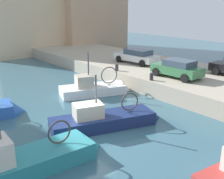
% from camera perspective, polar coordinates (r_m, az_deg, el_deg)
% --- Properties ---
extents(water_surface, '(80.00, 80.00, 0.00)m').
position_cam_1_polar(water_surface, '(15.23, -5.55, -8.65)').
color(water_surface, '#386070').
rests_on(water_surface, ground).
extents(quay_wall, '(9.00, 56.00, 1.20)m').
position_cam_1_polar(quay_wall, '(23.02, 18.82, 1.12)').
color(quay_wall, '#ADA08C').
rests_on(quay_wall, ground).
extents(fishing_boat_navy, '(6.84, 3.53, 3.85)m').
position_cam_1_polar(fishing_boat_navy, '(15.73, -0.77, -7.23)').
color(fishing_boat_navy, navy).
rests_on(fishing_boat_navy, ground).
extents(fishing_boat_teal, '(6.85, 2.27, 4.78)m').
position_cam_1_polar(fishing_boat_teal, '(12.35, -16.71, -15.21)').
color(fishing_boat_teal, teal).
rests_on(fishing_boat_teal, ground).
extents(fishing_boat_white, '(5.97, 3.61, 4.17)m').
position_cam_1_polar(fishing_boat_white, '(21.36, -3.03, -0.52)').
color(fishing_boat_white, white).
rests_on(fishing_boat_white, ground).
extents(parked_car_white, '(2.25, 4.51, 1.35)m').
position_cam_1_polar(parked_car_white, '(26.61, 5.16, 6.95)').
color(parked_car_white, silver).
rests_on(parked_car_white, quay_wall).
extents(parked_car_green, '(2.11, 3.98, 1.38)m').
position_cam_1_polar(parked_car_green, '(21.87, 13.43, 4.33)').
color(parked_car_green, '#387547').
rests_on(parked_car_green, quay_wall).
extents(mooring_bollard_south, '(0.28, 0.28, 0.55)m').
position_cam_1_polar(mooring_bollard_south, '(20.71, 8.20, 2.66)').
color(mooring_bollard_south, '#2D2D33').
rests_on(mooring_bollard_south, quay_wall).
extents(mooring_bollard_mid, '(0.28, 0.28, 0.55)m').
position_cam_1_polar(mooring_bollard_mid, '(23.51, 1.00, 4.59)').
color(mooring_bollard_mid, '#2D2D33').
rests_on(mooring_bollard_mid, quay_wall).
extents(waterfront_building_west, '(10.58, 8.41, 13.35)m').
position_cam_1_polar(waterfront_building_west, '(44.09, -5.48, 17.28)').
color(waterfront_building_west, tan).
rests_on(waterfront_building_west, ground).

